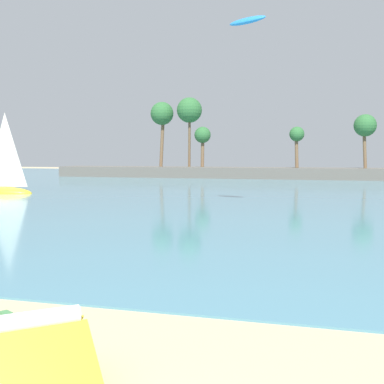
% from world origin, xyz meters
% --- Properties ---
extents(sea, '(220.00, 108.12, 0.06)m').
position_xyz_m(sea, '(0.00, 60.64, 0.03)').
color(sea, teal).
rests_on(sea, ground).
extents(palm_headland, '(82.92, 6.05, 13.25)m').
position_xyz_m(palm_headland, '(1.52, 74.78, 3.58)').
color(palm_headland, '#605B54').
rests_on(palm_headland, ground).
extents(backpack_near_kite, '(0.36, 0.36, 0.44)m').
position_xyz_m(backpack_near_kite, '(-2.82, 4.49, 0.21)').
color(backpack_near_kite, '#47844C').
rests_on(backpack_near_kite, ground).
extents(sailboat_near_shore, '(7.00, 3.02, 9.82)m').
position_xyz_m(sailboat_near_shore, '(-27.30, 37.04, 0.95)').
color(sailboat_near_shore, yellow).
rests_on(sailboat_near_shore, sea).
extents(kite_aloft_high_over_bay, '(3.12, 2.25, 0.82)m').
position_xyz_m(kite_aloft_high_over_bay, '(-1.79, 29.75, 12.97)').
color(kite_aloft_high_over_bay, '#237FD1').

